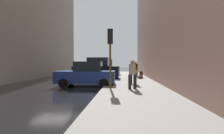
{
  "coord_description": "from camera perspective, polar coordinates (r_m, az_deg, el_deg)",
  "views": [
    {
      "loc": [
        5.25,
        -12.63,
        1.65
      ],
      "look_at": [
        4.11,
        6.2,
        1.27
      ],
      "focal_mm": 28.0,
      "sensor_mm": 36.0,
      "label": 1
    }
  ],
  "objects": [
    {
      "name": "duffel_bag",
      "position": [
        17.52,
        9.16,
        -3.32
      ],
      "size": [
        0.32,
        0.44,
        0.28
      ],
      "color": "#472D19",
      "rests_on": "sidewalk"
    },
    {
      "name": "traffic_light",
      "position": [
        10.71,
        -0.59,
        7.09
      ],
      "size": [
        0.32,
        0.32,
        3.6
      ],
      "color": "#514C0F",
      "rests_on": "sidewalk"
    },
    {
      "name": "parked_blue_sedan",
      "position": [
        12.75,
        -8.34,
        -2.46
      ],
      "size": [
        4.25,
        2.16,
        1.79
      ],
      "color": "navy",
      "rests_on": "ground_plane"
    },
    {
      "name": "pedestrian_in_red_jacket",
      "position": [
        12.86,
        6.94,
        -1.29
      ],
      "size": [
        0.51,
        0.42,
        1.71
      ],
      "color": "black",
      "rests_on": "sidewalk"
    },
    {
      "name": "parked_black_suv",
      "position": [
        17.76,
        -4.98,
        -0.85
      ],
      "size": [
        4.64,
        2.15,
        2.25
      ],
      "color": "black",
      "rests_on": "ground_plane"
    },
    {
      "name": "pedestrian_in_tan_coat",
      "position": [
        10.32,
        6.66,
        -1.89
      ],
      "size": [
        0.53,
        0.49,
        1.71
      ],
      "color": "black",
      "rests_on": "sidewalk"
    },
    {
      "name": "parked_white_van",
      "position": [
        23.8,
        -2.82,
        -0.34
      ],
      "size": [
        4.61,
        2.08,
        2.25
      ],
      "color": "silver",
      "rests_on": "ground_plane"
    },
    {
      "name": "sidewalk",
      "position": [
        12.75,
        6.83,
        -5.96
      ],
      "size": [
        4.0,
        40.0,
        0.15
      ],
      "primitive_type": "cube",
      "color": "gray",
      "rests_on": "ground_plane"
    },
    {
      "name": "pedestrian_in_jeans",
      "position": [
        19.39,
        7.76,
        -0.48
      ],
      "size": [
        0.51,
        0.43,
        1.71
      ],
      "color": "#728CB2",
      "rests_on": "sidewalk"
    },
    {
      "name": "rolling_suitcase",
      "position": [
        18.8,
        9.48,
        -2.4
      ],
      "size": [
        0.41,
        0.59,
        1.04
      ],
      "color": "#591414",
      "rests_on": "sidewalk"
    },
    {
      "name": "ground_plane",
      "position": [
        13.78,
        -19.08,
        -5.79
      ],
      "size": [
        120.0,
        120.0,
        0.0
      ],
      "primitive_type": "plane",
      "color": "black"
    },
    {
      "name": "fire_hydrant",
      "position": [
        20.03,
        1.16,
        -2.15
      ],
      "size": [
        0.42,
        0.22,
        0.7
      ],
      "color": "red",
      "rests_on": "sidewalk"
    }
  ]
}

